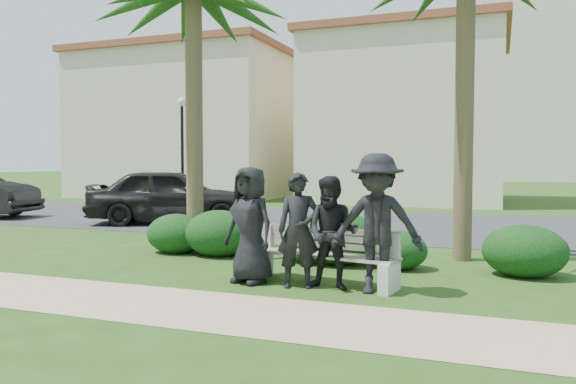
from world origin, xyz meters
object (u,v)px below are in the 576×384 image
object	(u,v)px
man_d	(377,224)
car_a	(171,196)
street_lamp	(182,131)
man_b	(299,230)
man_a	(250,225)
park_bench	(322,260)
man_c	(332,233)

from	to	relation	value
man_d	car_a	xyz separation A→B (m)	(-7.11, 6.29, -0.14)
street_lamp	car_a	size ratio (longest dim) A/B	0.94
street_lamp	man_b	bearing A→B (deg)	-52.81
man_a	street_lamp	bearing A→B (deg)	142.67
park_bench	man_c	distance (m)	0.58
man_b	man_c	world-z (taller)	man_b
man_d	man_b	bearing A→B (deg)	176.96
man_b	man_c	bearing A→B (deg)	-14.56
man_c	car_a	xyz separation A→B (m)	(-6.51, 6.30, 0.01)
park_bench	man_b	bearing A→B (deg)	-113.16
park_bench	man_a	size ratio (longest dim) A/B	1.36
park_bench	man_b	xyz separation A→B (m)	(-0.22, -0.35, 0.44)
man_a	man_c	xyz separation A→B (m)	(1.20, -0.01, -0.06)
man_d	car_a	world-z (taller)	man_d
man_a	man_c	distance (m)	1.20
man_b	man_a	bearing A→B (deg)	157.81
park_bench	car_a	distance (m)	8.68
man_b	man_d	xyz separation A→B (m)	(1.06, 0.04, 0.13)
park_bench	car_a	xyz separation A→B (m)	(-6.27, 5.99, 0.43)
street_lamp	man_c	world-z (taller)	street_lamp
man_c	car_a	size ratio (longest dim) A/B	0.34
man_c	car_a	world-z (taller)	car_a
man_a	car_a	bearing A→B (deg)	147.79
street_lamp	man_d	xyz separation A→B (m)	(10.43, -12.30, -2.03)
man_d	car_a	bearing A→B (deg)	133.06
car_a	man_b	bearing A→B (deg)	-159.59
car_a	man_c	bearing A→B (deg)	-157.32
park_bench	man_d	distance (m)	1.06
street_lamp	car_a	distance (m)	7.20
man_d	man_a	bearing A→B (deg)	174.64
park_bench	man_c	xyz separation A→B (m)	(0.24, -0.31, 0.42)
man_d	park_bench	bearing A→B (deg)	154.87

